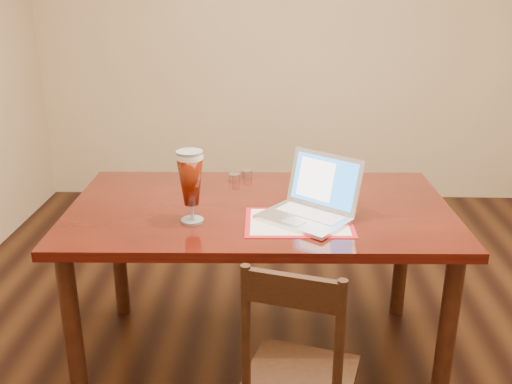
{
  "coord_description": "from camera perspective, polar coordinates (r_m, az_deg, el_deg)",
  "views": [
    {
      "loc": [
        -0.25,
        -2.29,
        1.79
      ],
      "look_at": [
        -0.34,
        0.11,
        0.91
      ],
      "focal_mm": 40.0,
      "sensor_mm": 36.0,
      "label": 1
    }
  ],
  "objects": [
    {
      "name": "dining_table",
      "position": [
        2.66,
        0.32,
        -3.2
      ],
      "size": [
        1.78,
        1.03,
        1.14
      ],
      "rotation": [
        0.0,
        0.0,
        0.03
      ],
      "color": "#451009",
      "rests_on": "ground"
    },
    {
      "name": "dining_chair",
      "position": [
        2.19,
        4.21,
        -18.05
      ],
      "size": [
        0.48,
        0.47,
        0.93
      ],
      "rotation": [
        0.0,
        0.0,
        -0.27
      ],
      "color": "black",
      "rests_on": "ground"
    },
    {
      "name": "ground",
      "position": [
        2.92,
        6.92,
        -17.84
      ],
      "size": [
        5.0,
        5.0,
        0.0
      ],
      "primitive_type": "plane",
      "color": "black",
      "rests_on": "ground"
    }
  ]
}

